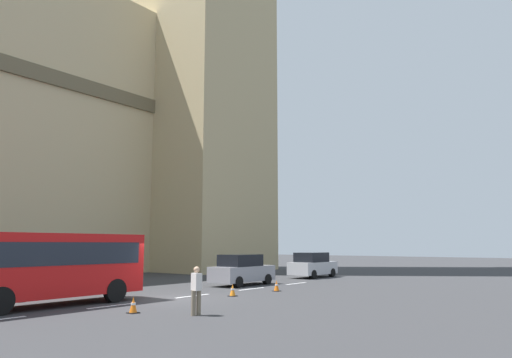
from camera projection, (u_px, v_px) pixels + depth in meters
ground_plane at (170, 299)px, 21.66m from camera, size 160.00×160.00×0.00m
lane_centre_marking at (111, 306)px, 19.16m from camera, size 29.80×0.16×0.01m
sedan_lead at (242, 270)px, 28.88m from camera, size 4.40×1.86×1.85m
sedan_trailing at (313, 265)px, 35.59m from camera, size 4.40×1.86×1.85m
traffic_cone_west at (133, 305)px, 17.19m from camera, size 0.36×0.36×0.58m
traffic_cone_middle at (233, 290)px, 22.76m from camera, size 0.36×0.36×0.58m
traffic_cone_east at (277, 286)px, 25.17m from camera, size 0.36×0.36×0.58m
pedestrian_by_kerb at (196, 289)px, 16.72m from camera, size 0.35×0.45×1.69m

